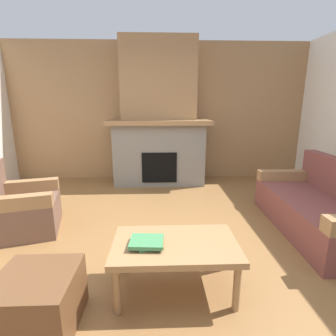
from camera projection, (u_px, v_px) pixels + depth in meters
ground at (161, 256)px, 2.60m from camera, size 9.00×9.00×0.00m
wall_back_wood_panel at (159, 113)px, 5.19m from camera, size 6.00×0.12×2.70m
fireplace at (159, 123)px, 4.87m from camera, size 1.90×0.82×2.70m
couch at (321, 209)px, 3.06m from camera, size 0.90×1.83×0.85m
armchair at (19, 208)px, 3.05m from camera, size 0.93×0.93×0.85m
coffee_table at (175, 248)px, 2.04m from camera, size 1.00×0.60×0.43m
ottoman at (38, 302)px, 1.72m from camera, size 0.52×0.52×0.40m
book_stack_near_edge at (147, 243)px, 1.97m from camera, size 0.27×0.23×0.05m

